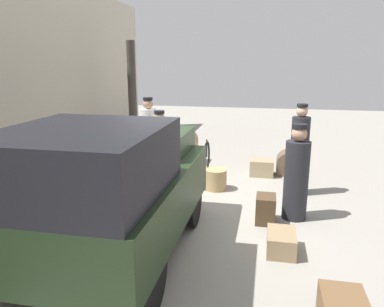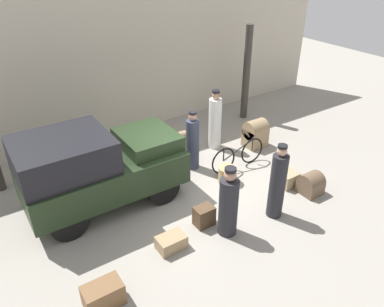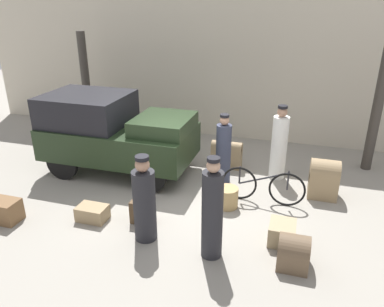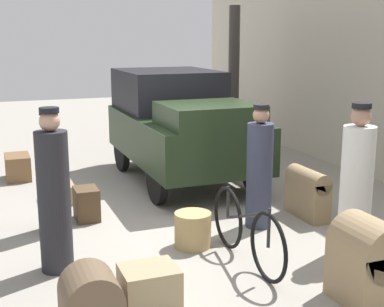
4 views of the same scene
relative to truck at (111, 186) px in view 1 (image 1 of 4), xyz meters
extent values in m
plane|color=gray|center=(1.96, -0.80, -1.03)|extent=(30.00, 30.00, 0.00)
cylinder|color=#38332D|center=(5.97, 1.92, 0.53)|extent=(0.24, 0.24, 3.12)
cylinder|color=black|center=(1.25, 0.82, -0.63)|extent=(0.79, 0.12, 0.79)
cylinder|color=black|center=(1.25, -0.82, -0.63)|extent=(0.79, 0.12, 0.79)
cylinder|color=black|center=(-0.95, 0.82, -0.63)|extent=(0.79, 0.12, 0.79)
cylinder|color=black|center=(-0.95, -0.82, -0.63)|extent=(0.79, 0.12, 0.79)
cube|color=black|center=(0.15, 0.00, -0.24)|extent=(3.55, 1.80, 0.74)
cube|color=black|center=(-0.65, 0.00, 0.49)|extent=(1.95, 1.66, 0.72)
cube|color=black|center=(1.30, 0.00, 0.30)|extent=(1.24, 1.41, 0.33)
torus|color=black|center=(4.17, -0.54, -0.65)|extent=(0.74, 0.04, 0.74)
torus|color=black|center=(3.19, -0.54, -0.65)|extent=(0.74, 0.04, 0.74)
cylinder|color=#232328|center=(3.68, -0.54, -0.47)|extent=(1.00, 0.04, 0.40)
cylinder|color=#232328|center=(3.19, -0.54, -0.46)|extent=(0.04, 0.04, 0.39)
cylinder|color=#232328|center=(4.17, -0.54, -0.44)|extent=(0.04, 0.04, 0.42)
cylinder|color=tan|center=(3.02, -0.92, -0.81)|extent=(0.44, 0.44, 0.42)
cylinder|color=#33384C|center=(2.68, 0.15, -0.33)|extent=(0.34, 0.34, 1.39)
sphere|color=tan|center=(2.68, 0.15, 0.47)|extent=(0.21, 0.21, 0.21)
cylinder|color=black|center=(2.68, 0.15, 0.58)|extent=(0.20, 0.20, 0.06)
cylinder|color=white|center=(3.86, 0.76, -0.27)|extent=(0.37, 0.37, 1.51)
sphere|color=tan|center=(3.86, 0.76, 0.59)|extent=(0.23, 0.23, 0.23)
cylinder|color=black|center=(3.86, 0.76, 0.71)|extent=(0.22, 0.22, 0.06)
cylinder|color=#232328|center=(3.10, -2.53, -0.26)|extent=(0.35, 0.35, 1.53)
sphere|color=tan|center=(3.10, -2.53, 0.61)|extent=(0.22, 0.22, 0.22)
cylinder|color=black|center=(3.10, -2.53, 0.72)|extent=(0.20, 0.20, 0.06)
cylinder|color=#232328|center=(1.86, -2.41, -0.37)|extent=(0.40, 0.40, 1.31)
sphere|color=tan|center=(1.86, -2.41, 0.41)|extent=(0.25, 0.25, 0.25)
cylinder|color=black|center=(1.86, -2.41, 0.54)|extent=(0.23, 0.23, 0.07)
cube|color=#9E8966|center=(4.19, -1.82, -0.84)|extent=(0.45, 0.53, 0.37)
cube|color=#4C3823|center=(1.59, -1.94, -0.80)|extent=(0.42, 0.31, 0.45)
cube|color=brown|center=(4.41, -2.41, -0.88)|extent=(0.49, 0.52, 0.29)
cylinder|color=brown|center=(4.41, -2.41, -0.73)|extent=(0.49, 0.52, 0.52)
cube|color=#937A56|center=(4.89, 0.13, -0.75)|extent=(0.60, 0.55, 0.56)
cylinder|color=#937A56|center=(4.89, 0.13, -0.47)|extent=(0.60, 0.55, 0.55)
cube|color=#937A56|center=(0.63, -2.17, -0.88)|extent=(0.57, 0.39, 0.29)
cube|color=#937A56|center=(2.59, 0.96, -0.75)|extent=(0.76, 0.28, 0.55)
cylinder|color=#937A56|center=(2.59, 0.96, -0.48)|extent=(0.76, 0.28, 0.28)
camera|label=1|loc=(-4.21, -1.92, 1.54)|focal=35.00mm
camera|label=2|loc=(-2.09, -7.05, 4.39)|focal=35.00mm
camera|label=3|loc=(4.29, -7.54, 2.99)|focal=35.00mm
camera|label=4|loc=(8.68, -3.13, 1.47)|focal=50.00mm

